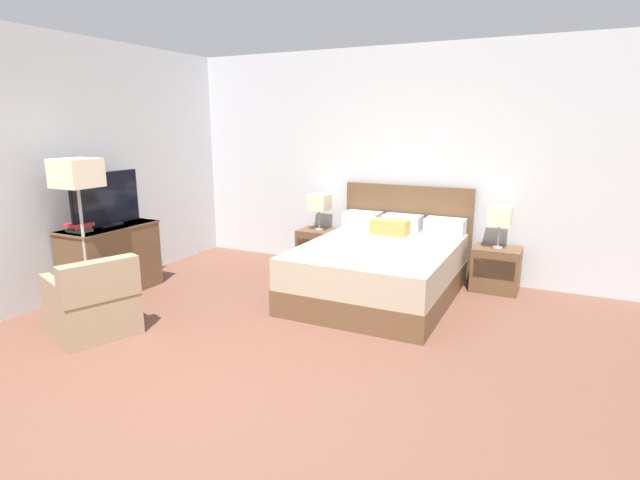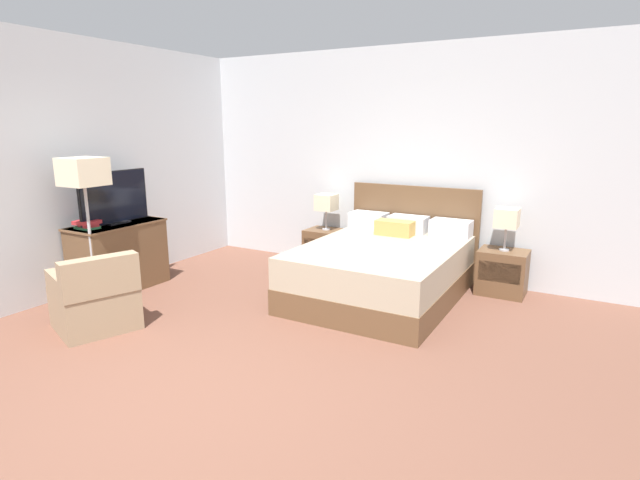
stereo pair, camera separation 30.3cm
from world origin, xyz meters
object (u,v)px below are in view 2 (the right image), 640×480
Objects in this scene: book_red_cover at (88,228)px; armchair_by_window at (96,300)px; book_blue_cover at (88,225)px; book_small_top at (87,222)px; nightstand_left at (326,248)px; table_lamp_left at (326,203)px; bed at (383,268)px; nightstand_right at (502,272)px; tv at (114,198)px; table_lamp_right at (507,219)px; dresser at (119,255)px; floor_lamp at (84,179)px.

book_red_cover is 1.13m from armchair_by_window.
book_small_top is at bearing 180.00° from book_blue_cover.
nightstand_left is 3.00m from book_red_cover.
book_blue_cover is at bearing -124.92° from table_lamp_left.
bed is at bearing 29.91° from book_blue_cover.
book_red_cover is at bearing 180.00° from book_small_top.
nightstand_left is at bearing -90.00° from table_lamp_left.
bed is 3.97× the size of nightstand_right.
bed is 11.67× the size of book_blue_cover.
book_small_top is (-4.03, -2.41, 0.61)m from nightstand_right.
book_blue_cover is (-0.00, -0.37, -0.26)m from tv.
table_lamp_right is at bearing 0.00° from table_lamp_left.
table_lamp_right is 4.51m from tv.
nightstand_right is 4.51m from dresser.
bed reaches higher than table_lamp_right.
tv reaches higher than table_lamp_right.
book_small_top is (-0.02, -0.36, 0.46)m from dresser.
book_small_top is (-2.87, -1.64, 0.54)m from bed.
table_lamp_left is 2.94m from book_blue_cover.
nightstand_left is 2.33m from nightstand_right.
book_small_top is 0.28× the size of armchair_by_window.
book_small_top is at bearing -125.22° from nightstand_left.
tv is at bearing 86.72° from book_small_top.
bed is 3.33m from book_blue_cover.
tv reaches higher than nightstand_left.
dresser is at bearing -129.34° from table_lamp_left.
nightstand_left is 1.09× the size of table_lamp_left.
armchair_by_window is at bearing -34.85° from book_red_cover.
dresser reaches higher than nightstand_left.
bed is 1.33× the size of floor_lamp.
table_lamp_left is 3.17m from armchair_by_window.
table_lamp_right is (2.33, 0.00, 0.00)m from table_lamp_left.
table_lamp_left is at bearing 60.51° from floor_lamp.
tv is 1.02× the size of armchair_by_window.
table_lamp_left is 2.96m from book_red_cover.
book_blue_cover is (0.02, 0.00, 0.03)m from book_red_cover.
armchair_by_window is (0.80, -0.94, -0.81)m from tv.
tv is at bearing 72.27° from dresser.
nightstand_right is 4.74m from book_small_top.
nightstand_left is at bearing 50.64° from dresser.
table_lamp_left is at bearing 54.80° from book_small_top.
nightstand_left is 2.78m from tv.
book_blue_cover reaches higher than armchair_by_window.
nightstand_right is at bearing -0.04° from table_lamp_left.
tv reaches higher than book_red_cover.
bed is 3.97× the size of nightstand_left.
tv is (-1.68, -2.05, 0.20)m from table_lamp_left.
tv is 4.96× the size of book_blue_cover.
dresser is 0.54m from book_red_cover.
table_lamp_left is 0.31× the size of floor_lamp.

